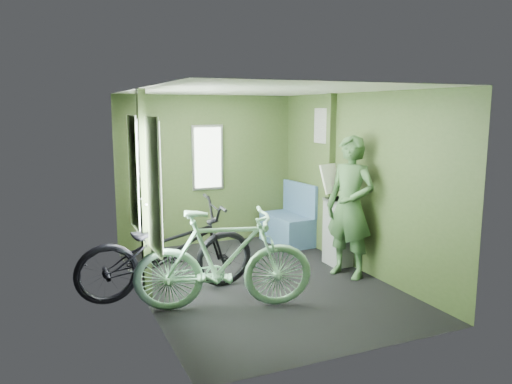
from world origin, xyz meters
The scene contains 6 objects.
room centered at (-0.04, 0.04, 1.44)m, with size 4.00×4.02×2.31m.
bicycle_black centered at (-1.12, -0.01, 0.00)m, with size 0.71×2.03×1.07m, color black.
bicycle_mint centered at (-0.70, -0.68, 0.00)m, with size 0.52×1.86×1.12m, color #88C5A0.
passenger centered at (1.13, -0.23, 0.89)m, with size 0.65×0.78×1.77m.
waste_box centered at (1.26, 0.22, 0.45)m, with size 0.27×0.37×0.90m, color slate.
bench_seat centered at (1.15, 1.45, 0.28)m, with size 0.58×0.94×0.95m.
Camera 1 is at (-2.36, -5.34, 2.09)m, focal length 35.00 mm.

